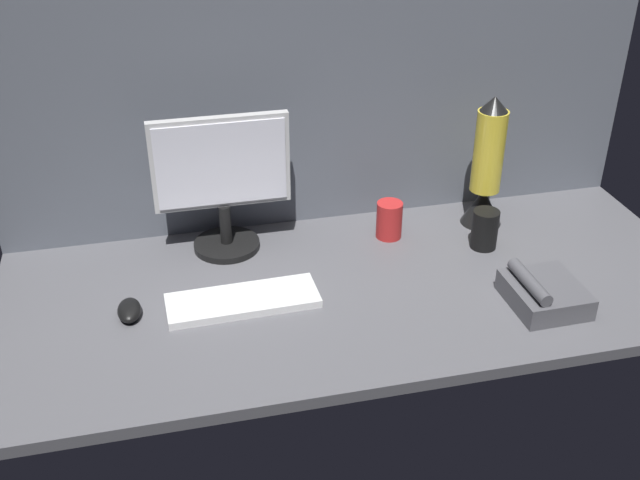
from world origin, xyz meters
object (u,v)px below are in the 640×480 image
(mug_red_plastic, at_px, (389,220))
(mug_black_travel, at_px, (485,229))
(monitor, at_px, (222,180))
(mouse, at_px, (129,310))
(lava_lamp, at_px, (486,172))
(keyboard, at_px, (243,301))
(desk_phone, at_px, (543,293))

(mug_red_plastic, xyz_separation_m, mug_black_travel, (0.24, -0.11, 0.00))
(monitor, xyz_separation_m, mouse, (-0.27, -0.27, -0.19))
(mug_red_plastic, bearing_deg, lava_lamp, 3.40)
(keyboard, xyz_separation_m, mug_red_plastic, (0.45, 0.23, 0.04))
(monitor, xyz_separation_m, lava_lamp, (0.74, -0.03, -0.04))
(mug_black_travel, relative_size, desk_phone, 0.57)
(keyboard, relative_size, mouse, 3.85)
(mug_red_plastic, relative_size, mug_black_travel, 0.96)
(mouse, distance_m, mug_red_plastic, 0.75)
(mug_black_travel, height_order, desk_phone, mug_black_travel)
(monitor, bearing_deg, desk_phone, -32.13)
(monitor, distance_m, mug_black_travel, 0.72)
(mouse, relative_size, mug_red_plastic, 0.91)
(mug_red_plastic, distance_m, mug_black_travel, 0.26)
(desk_phone, bearing_deg, keyboard, 166.77)
(monitor, height_order, mug_red_plastic, monitor)
(lava_lamp, height_order, desk_phone, lava_lamp)
(mug_black_travel, relative_size, lava_lamp, 0.29)
(mug_black_travel, xyz_separation_m, lava_lamp, (0.05, 0.13, 0.11))
(monitor, relative_size, keyboard, 1.02)
(keyboard, height_order, desk_phone, desk_phone)
(mug_red_plastic, height_order, mug_black_travel, mug_black_travel)
(monitor, bearing_deg, keyboard, -89.17)
(monitor, relative_size, desk_phone, 1.96)
(monitor, bearing_deg, mug_red_plastic, -6.10)
(keyboard, relative_size, desk_phone, 1.92)
(keyboard, xyz_separation_m, lava_lamp, (0.73, 0.25, 0.15))
(mug_red_plastic, bearing_deg, mug_black_travel, -25.69)
(monitor, xyz_separation_m, keyboard, (0.00, -0.28, -0.19))
(monitor, bearing_deg, lava_lamp, -2.43)
(monitor, height_order, keyboard, monitor)
(keyboard, distance_m, desk_phone, 0.73)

